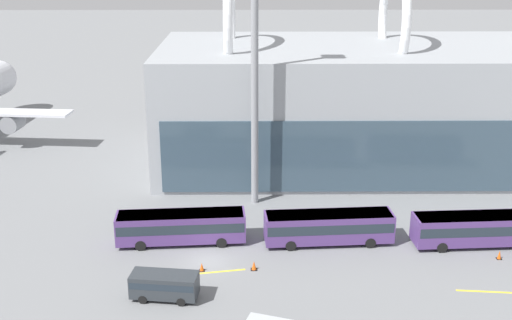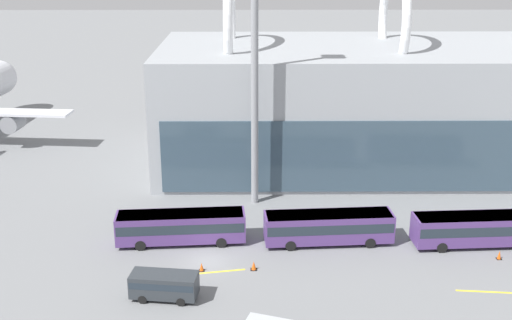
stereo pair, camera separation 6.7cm
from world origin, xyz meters
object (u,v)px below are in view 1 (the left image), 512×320
object	(u,v)px
airliner_at_gate_far	(355,100)
service_van_foreground	(164,284)
traffic_cone_0	(254,266)
traffic_cone_2	(499,255)
traffic_cone_1	(202,267)
floodlight_mast	(255,53)
shuttle_bus_2	(478,228)
shuttle_bus_0	(181,225)
shuttle_bus_1	(329,226)

from	to	relation	value
airliner_at_gate_far	service_van_foreground	xyz separation A→B (m)	(-22.37, -46.78, -3.76)
traffic_cone_0	traffic_cone_2	world-z (taller)	traffic_cone_2
traffic_cone_0	traffic_cone_1	distance (m)	4.56
floodlight_mast	traffic_cone_0	bearing A→B (deg)	-90.65
traffic_cone_0	floodlight_mast	bearing A→B (deg)	89.35
airliner_at_gate_far	traffic_cone_0	distance (m)	44.99
floodlight_mast	airliner_at_gate_far	bearing A→B (deg)	60.74
service_van_foreground	traffic_cone_2	xyz separation A→B (m)	(29.46, 6.48, -0.88)
shuttle_bus_2	service_van_foreground	world-z (taller)	shuttle_bus_2
traffic_cone_1	floodlight_mast	bearing A→B (deg)	73.04
shuttle_bus_0	floodlight_mast	distance (m)	19.12
shuttle_bus_1	floodlight_mast	xyz separation A→B (m)	(-6.92, 10.18, 14.68)
airliner_at_gate_far	service_van_foreground	size ratio (longest dim) A/B	7.02
floodlight_mast	traffic_cone_2	bearing A→B (deg)	-31.54
shuttle_bus_1	traffic_cone_2	xyz separation A→B (m)	(15.15, -3.37, -1.40)
shuttle_bus_2	traffic_cone_1	size ratio (longest dim) A/B	16.20
airliner_at_gate_far	service_van_foreground	world-z (taller)	airliner_at_gate_far
floodlight_mast	traffic_cone_2	xyz separation A→B (m)	(22.07, -13.54, -16.08)
shuttle_bus_0	shuttle_bus_1	xyz separation A→B (m)	(13.98, -0.17, 0.00)
airliner_at_gate_far	traffic_cone_2	world-z (taller)	airliner_at_gate_far
floodlight_mast	traffic_cone_2	distance (m)	30.48
shuttle_bus_0	shuttle_bus_1	world-z (taller)	same
traffic_cone_0	traffic_cone_2	xyz separation A→B (m)	(22.25, 1.81, 0.01)
service_van_foreground	floodlight_mast	size ratio (longest dim) A/B	0.19
shuttle_bus_2	service_van_foreground	bearing A→B (deg)	-165.00
shuttle_bus_1	traffic_cone_2	world-z (taller)	shuttle_bus_1
airliner_at_gate_far	traffic_cone_2	size ratio (longest dim) A/B	47.65
shuttle_bus_0	shuttle_bus_2	distance (m)	27.96
airliner_at_gate_far	traffic_cone_1	distance (m)	46.88
shuttle_bus_2	traffic_cone_2	size ratio (longest dim) A/B	14.91
service_van_foreground	traffic_cone_2	distance (m)	30.18
service_van_foreground	traffic_cone_2	size ratio (longest dim) A/B	6.78
shuttle_bus_2	floodlight_mast	bearing A→B (deg)	149.64
shuttle_bus_0	traffic_cone_1	world-z (taller)	shuttle_bus_0
traffic_cone_0	service_van_foreground	bearing A→B (deg)	-147.05
shuttle_bus_0	traffic_cone_0	distance (m)	8.82
airliner_at_gate_far	traffic_cone_1	xyz separation A→B (m)	(-19.72, -42.27, -4.67)
traffic_cone_2	traffic_cone_0	bearing A→B (deg)	-175.36
airliner_at_gate_far	traffic_cone_0	size ratio (longest dim) A/B	48.66
shuttle_bus_2	service_van_foreground	xyz separation A→B (m)	(-28.28, -9.31, -0.51)
shuttle_bus_2	traffic_cone_0	xyz separation A→B (m)	(-21.07, -4.64, -1.40)
traffic_cone_0	shuttle_bus_1	bearing A→B (deg)	36.09
service_van_foreground	traffic_cone_2	world-z (taller)	service_van_foreground
shuttle_bus_1	service_van_foreground	bearing A→B (deg)	-149.41
shuttle_bus_2	traffic_cone_0	world-z (taller)	shuttle_bus_2
shuttle_bus_1	traffic_cone_1	world-z (taller)	shuttle_bus_1
traffic_cone_2	traffic_cone_1	bearing A→B (deg)	-175.79
shuttle_bus_0	shuttle_bus_2	xyz separation A→B (m)	(27.95, -0.70, 0.00)
traffic_cone_1	shuttle_bus_2	bearing A→B (deg)	10.62
airliner_at_gate_far	shuttle_bus_0	xyz separation A→B (m)	(-22.04, -36.76, -3.25)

